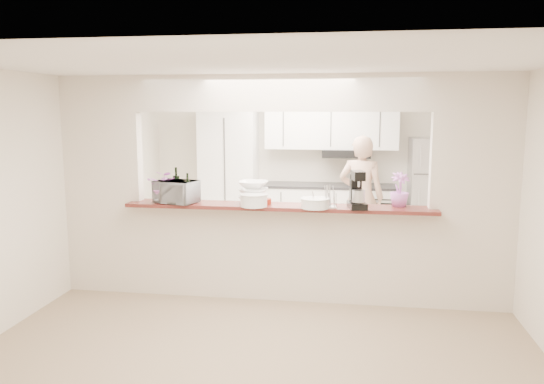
% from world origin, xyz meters
% --- Properties ---
extents(floor, '(6.00, 6.00, 0.00)m').
position_xyz_m(floor, '(0.00, 0.00, 0.00)').
color(floor, tan).
rests_on(floor, ground).
extents(tile_overlay, '(5.00, 2.90, 0.01)m').
position_xyz_m(tile_overlay, '(0.00, 1.55, 0.01)').
color(tile_overlay, beige).
rests_on(tile_overlay, floor).
extents(partition, '(5.00, 0.15, 2.50)m').
position_xyz_m(partition, '(0.00, 0.00, 1.48)').
color(partition, silver).
rests_on(partition, floor).
extents(bar_counter, '(3.40, 0.38, 1.09)m').
position_xyz_m(bar_counter, '(0.00, -0.00, 0.58)').
color(bar_counter, silver).
rests_on(bar_counter, floor).
extents(kitchen_cabinets, '(3.15, 0.62, 2.25)m').
position_xyz_m(kitchen_cabinets, '(-0.19, 2.72, 0.97)').
color(kitchen_cabinets, white).
rests_on(kitchen_cabinets, floor).
extents(refrigerator, '(0.75, 0.70, 1.70)m').
position_xyz_m(refrigerator, '(2.05, 2.65, 0.85)').
color(refrigerator, '#9C9DA1').
rests_on(refrigerator, floor).
extents(flower_left, '(0.34, 0.30, 0.36)m').
position_xyz_m(flower_left, '(-1.30, -0.10, 1.27)').
color(flower_left, '#CE6DAA').
rests_on(flower_left, bar_counter).
extents(wine_bottle_a, '(0.08, 0.08, 0.38)m').
position_xyz_m(wine_bottle_a, '(-1.20, 0.07, 1.24)').
color(wine_bottle_a, black).
rests_on(wine_bottle_a, bar_counter).
extents(wine_bottle_b, '(0.07, 0.07, 0.35)m').
position_xyz_m(wine_bottle_b, '(-1.00, -0.15, 1.22)').
color(wine_bottle_b, black).
rests_on(wine_bottle_b, bar_counter).
extents(toaster_oven, '(0.52, 0.41, 0.25)m').
position_xyz_m(toaster_oven, '(-1.15, -0.10, 1.22)').
color(toaster_oven, '#A2A2A7').
rests_on(toaster_oven, bar_counter).
extents(serving_bowls, '(0.34, 0.34, 0.24)m').
position_xyz_m(serving_bowls, '(-0.30, 0.05, 1.21)').
color(serving_bowls, white).
rests_on(serving_bowls, bar_counter).
extents(plate_stack_a, '(0.30, 0.30, 0.14)m').
position_xyz_m(plate_stack_a, '(-0.25, -0.19, 1.16)').
color(plate_stack_a, white).
rests_on(plate_stack_a, bar_counter).
extents(plate_stack_b, '(0.31, 0.31, 0.11)m').
position_xyz_m(plate_stack_b, '(0.41, -0.19, 1.14)').
color(plate_stack_b, white).
rests_on(plate_stack_b, bar_counter).
extents(red_bowl, '(0.13, 0.13, 0.06)m').
position_xyz_m(red_bowl, '(-0.15, -0.03, 1.12)').
color(red_bowl, maroon).
rests_on(red_bowl, bar_counter).
extents(tan_bowl, '(0.14, 0.14, 0.07)m').
position_xyz_m(tan_bowl, '(0.40, -0.03, 1.12)').
color(tan_bowl, tan).
rests_on(tan_bowl, bar_counter).
extents(utensil_caddy, '(0.28, 0.19, 0.24)m').
position_xyz_m(utensil_caddy, '(0.50, -0.15, 1.19)').
color(utensil_caddy, silver).
rests_on(utensil_caddy, bar_counter).
extents(stand_mixer, '(0.22, 0.30, 0.40)m').
position_xyz_m(stand_mixer, '(0.85, -0.14, 1.27)').
color(stand_mixer, black).
rests_on(stand_mixer, bar_counter).
extents(flower_right, '(0.26, 0.26, 0.37)m').
position_xyz_m(flower_right, '(1.30, 0.05, 1.27)').
color(flower_right, '#D472D0').
rests_on(flower_right, bar_counter).
extents(person, '(0.71, 0.54, 1.76)m').
position_xyz_m(person, '(0.93, 1.86, 0.88)').
color(person, tan).
rests_on(person, floor).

